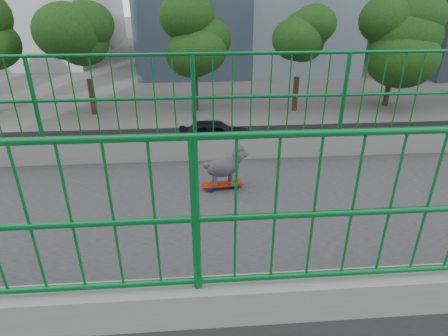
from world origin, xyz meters
name	(u,v)px	position (x,y,z in m)	size (l,w,h in m)	color
road	(117,192)	(-13.00, 0.00, 0.01)	(18.00, 90.00, 0.02)	black
street_trees	(155,51)	(-26.03, 1.06, 4.72)	(5.30, 60.40, 7.26)	black
skateboard	(223,185)	(-0.50, 4.31, 7.05)	(0.20, 0.48, 0.06)	red
poodle	(225,165)	(-0.51, 4.33, 7.30)	(0.27, 0.53, 0.44)	#2F2C31
car_2	(323,178)	(-12.40, 10.09, 0.71)	(2.35, 5.09, 1.42)	#939398
car_4	(216,133)	(-18.80, 5.19, 0.79)	(1.87, 4.64, 1.58)	black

